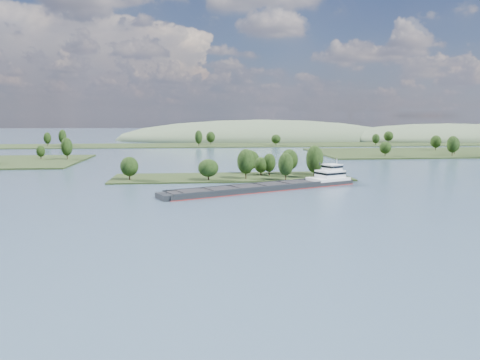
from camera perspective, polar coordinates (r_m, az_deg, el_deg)
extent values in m
plane|color=#34455A|center=(139.84, 1.00, -2.98)|extent=(1800.00, 1800.00, 0.00)
cube|color=black|center=(198.80, -1.04, 0.25)|extent=(100.00, 30.00, 1.20)
cylinder|color=black|center=(188.97, 5.58, 0.55)|extent=(0.50, 0.50, 3.61)
ellipsoid|color=black|center=(188.44, 5.59, 1.93)|extent=(6.23, 6.23, 9.27)
cylinder|color=black|center=(210.20, 1.19, 1.30)|extent=(0.50, 0.50, 3.42)
ellipsoid|color=black|center=(209.75, 1.19, 2.48)|extent=(8.69, 8.69, 8.80)
cylinder|color=black|center=(191.98, 0.71, 0.76)|extent=(0.50, 0.50, 4.02)
ellipsoid|color=black|center=(191.42, 0.72, 2.28)|extent=(7.28, 7.28, 10.35)
cylinder|color=black|center=(202.04, 2.57, 0.91)|extent=(0.50, 0.50, 2.63)
ellipsoid|color=black|center=(201.67, 2.58, 1.85)|extent=(5.91, 5.91, 6.76)
cylinder|color=black|center=(188.02, -3.88, 0.41)|extent=(0.50, 0.50, 2.79)
ellipsoid|color=black|center=(187.60, -3.89, 1.48)|extent=(8.29, 8.29, 7.18)
cylinder|color=black|center=(193.59, -13.31, 0.47)|extent=(0.50, 0.50, 3.08)
ellipsoid|color=black|center=(193.14, -13.34, 1.62)|extent=(7.34, 7.34, 7.91)
cylinder|color=black|center=(202.65, 3.58, 1.00)|extent=(0.50, 0.50, 3.15)
ellipsoid|color=black|center=(202.21, 3.59, 2.12)|extent=(5.61, 5.61, 8.10)
cylinder|color=black|center=(209.19, 9.11, 1.26)|extent=(0.50, 0.50, 4.10)
ellipsoid|color=black|center=(208.67, 9.14, 2.68)|extent=(7.31, 7.31, 10.54)
cylinder|color=black|center=(196.14, 9.02, 0.88)|extent=(0.50, 0.50, 4.47)
ellipsoid|color=black|center=(195.55, 9.06, 2.54)|extent=(7.07, 7.07, 11.49)
cylinder|color=black|center=(208.31, 6.02, 1.22)|extent=(0.50, 0.50, 3.61)
ellipsoid|color=black|center=(207.84, 6.04, 2.48)|extent=(7.82, 7.82, 9.30)
cylinder|color=black|center=(294.69, -20.32, 2.80)|extent=(0.50, 0.50, 4.17)
ellipsoid|color=black|center=(294.31, -20.37, 3.83)|extent=(6.70, 6.70, 10.73)
cylinder|color=black|center=(301.83, -23.10, 2.62)|extent=(0.50, 0.50, 2.62)
ellipsoid|color=black|center=(301.58, -23.13, 3.25)|extent=(5.08, 5.08, 6.73)
cylinder|color=black|center=(311.06, 17.27, 3.08)|extent=(0.50, 0.50, 3.07)
ellipsoid|color=black|center=(310.79, 17.30, 3.79)|extent=(7.26, 7.26, 7.89)
cylinder|color=black|center=(327.94, 24.45, 3.05)|extent=(0.50, 0.50, 4.21)
ellipsoid|color=black|center=(327.60, 24.50, 3.99)|extent=(7.29, 7.29, 10.82)
cylinder|color=black|center=(344.95, 24.68, 3.19)|extent=(0.50, 0.50, 3.62)
ellipsoid|color=black|center=(344.67, 24.73, 3.96)|extent=(6.20, 6.20, 9.31)
cylinder|color=black|center=(377.09, 22.73, 3.64)|extent=(0.50, 0.50, 3.65)
ellipsoid|color=black|center=(376.83, 22.77, 4.34)|extent=(7.87, 7.87, 9.39)
cube|color=black|center=(417.53, -3.54, 4.22)|extent=(900.00, 60.00, 1.20)
cylinder|color=black|center=(431.49, -22.40, 4.10)|extent=(0.50, 0.50, 3.86)
ellipsoid|color=black|center=(431.25, -22.43, 4.75)|extent=(6.18, 6.18, 9.92)
cylinder|color=black|center=(427.78, 16.21, 4.31)|extent=(0.50, 0.50, 3.31)
ellipsoid|color=black|center=(427.57, 16.23, 4.88)|extent=(6.61, 6.61, 8.52)
cylinder|color=black|center=(421.65, -3.60, 4.60)|extent=(0.50, 0.50, 3.82)
ellipsoid|color=black|center=(421.40, -3.60, 5.25)|extent=(7.97, 7.97, 9.81)
cylinder|color=black|center=(469.91, 17.62, 4.57)|extent=(0.50, 0.50, 3.65)
ellipsoid|color=black|center=(469.70, 17.65, 5.13)|extent=(9.03, 9.03, 9.37)
cylinder|color=black|center=(427.36, -20.79, 4.20)|extent=(0.50, 0.50, 4.61)
ellipsoid|color=black|center=(427.08, -20.83, 4.98)|extent=(6.64, 6.64, 11.85)
cylinder|color=black|center=(411.77, 4.40, 4.46)|extent=(0.50, 0.50, 3.10)
ellipsoid|color=black|center=(411.56, 4.41, 5.01)|extent=(8.38, 8.38, 7.97)
cylinder|color=black|center=(397.34, -5.06, 4.43)|extent=(0.50, 0.50, 4.44)
ellipsoid|color=black|center=(397.04, -5.07, 5.24)|extent=(6.43, 6.43, 11.42)
ellipsoid|color=#485C3F|center=(559.97, 23.87, 4.49)|extent=(260.00, 140.00, 36.00)
ellipsoid|color=#485C3F|center=(522.65, 2.63, 4.95)|extent=(320.00, 160.00, 44.00)
cube|color=black|center=(166.86, 3.04, -1.06)|extent=(72.49, 39.41, 2.07)
cube|color=maroon|center=(166.92, 3.04, -1.21)|extent=(72.74, 39.66, 0.24)
cube|color=black|center=(166.66, 0.01, -0.60)|extent=(53.35, 24.23, 0.75)
cube|color=black|center=(158.83, 1.67, -1.03)|extent=(53.35, 24.23, 0.75)
cube|color=black|center=(162.75, 0.82, -0.86)|extent=(54.95, 30.84, 0.28)
cube|color=black|center=(153.28, -5.84, -1.34)|extent=(10.88, 10.50, 0.33)
cube|color=black|center=(157.72, -2.41, -1.04)|extent=(10.88, 10.50, 0.33)
cube|color=black|center=(162.71, 0.82, -0.76)|extent=(10.88, 10.50, 0.33)
cube|color=black|center=(168.18, 3.85, -0.50)|extent=(10.88, 10.50, 0.33)
cube|color=black|center=(174.09, 6.68, -0.25)|extent=(10.88, 10.50, 0.33)
cube|color=black|center=(149.76, -9.29, -2.03)|extent=(6.04, 8.88, 1.88)
cylinder|color=black|center=(149.87, -8.96, -1.51)|extent=(0.30, 0.30, 2.07)
cube|color=white|center=(183.99, 10.69, 0.15)|extent=(17.43, 14.40, 1.13)
cube|color=white|center=(184.36, 10.92, 0.75)|extent=(11.66, 10.72, 2.82)
cube|color=black|center=(184.32, 10.93, 0.86)|extent=(11.91, 10.97, 0.85)
cube|color=white|center=(184.70, 11.16, 1.52)|extent=(7.46, 7.46, 2.07)
cube|color=black|center=(184.66, 11.17, 1.63)|extent=(7.71, 7.71, 0.75)
cube|color=white|center=(184.58, 11.17, 1.87)|extent=(7.96, 7.96, 0.19)
cylinder|color=white|center=(186.02, 11.73, 2.25)|extent=(0.25, 0.25, 2.45)
cylinder|color=black|center=(184.27, 9.71, 1.95)|extent=(0.62, 0.62, 1.13)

